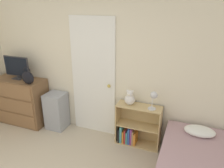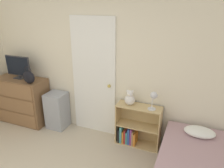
{
  "view_description": "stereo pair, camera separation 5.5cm",
  "coord_description": "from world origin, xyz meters",
  "px_view_note": "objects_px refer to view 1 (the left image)",
  "views": [
    {
      "loc": [
        1.59,
        -1.02,
        2.3
      ],
      "look_at": [
        0.44,
        1.98,
        1.07
      ],
      "focal_mm": 35.0,
      "sensor_mm": 36.0,
      "label": 1
    },
    {
      "loc": [
        1.65,
        -1.0,
        2.3
      ],
      "look_at": [
        0.44,
        1.98,
        1.07
      ],
      "focal_mm": 35.0,
      "sensor_mm": 36.0,
      "label": 2
    }
  ],
  "objects_px": {
    "bookshelf": "(135,128)",
    "teddy_bear": "(130,98)",
    "dresser": "(22,101)",
    "handbag": "(28,78)",
    "desk_lamp": "(154,97)",
    "tv": "(17,67)",
    "storage_bin": "(57,111)"
  },
  "relations": [
    {
      "from": "dresser",
      "to": "handbag",
      "type": "height_order",
      "value": "handbag"
    },
    {
      "from": "tv",
      "to": "desk_lamp",
      "type": "height_order",
      "value": "tv"
    },
    {
      "from": "dresser",
      "to": "bookshelf",
      "type": "xyz_separation_m",
      "value": [
        2.28,
        0.1,
        -0.17
      ]
    },
    {
      "from": "storage_bin",
      "to": "desk_lamp",
      "type": "distance_m",
      "value": 1.9
    },
    {
      "from": "dresser",
      "to": "teddy_bear",
      "type": "xyz_separation_m",
      "value": [
        2.18,
        0.09,
        0.37
      ]
    },
    {
      "from": "tv",
      "to": "storage_bin",
      "type": "xyz_separation_m",
      "value": [
        0.78,
        0.03,
        -0.78
      ]
    },
    {
      "from": "bookshelf",
      "to": "desk_lamp",
      "type": "bearing_deg",
      "value": -9.4
    },
    {
      "from": "handbag",
      "to": "desk_lamp",
      "type": "height_order",
      "value": "handbag"
    },
    {
      "from": "tv",
      "to": "teddy_bear",
      "type": "bearing_deg",
      "value": 1.64
    },
    {
      "from": "bookshelf",
      "to": "teddy_bear",
      "type": "relative_size",
      "value": 2.86
    },
    {
      "from": "handbag",
      "to": "bookshelf",
      "type": "relative_size",
      "value": 0.43
    },
    {
      "from": "tv",
      "to": "bookshelf",
      "type": "relative_size",
      "value": 0.74
    },
    {
      "from": "bookshelf",
      "to": "handbag",
      "type": "bearing_deg",
      "value": -173.22
    },
    {
      "from": "handbag",
      "to": "desk_lamp",
      "type": "xyz_separation_m",
      "value": [
        2.21,
        0.18,
        -0.09
      ]
    },
    {
      "from": "tv",
      "to": "bookshelf",
      "type": "bearing_deg",
      "value": 1.71
    },
    {
      "from": "dresser",
      "to": "handbag",
      "type": "relative_size",
      "value": 3.14
    },
    {
      "from": "desk_lamp",
      "to": "tv",
      "type": "bearing_deg",
      "value": -179.53
    },
    {
      "from": "tv",
      "to": "storage_bin",
      "type": "height_order",
      "value": "tv"
    },
    {
      "from": "handbag",
      "to": "desk_lamp",
      "type": "relative_size",
      "value": 1.05
    },
    {
      "from": "bookshelf",
      "to": "teddy_bear",
      "type": "bearing_deg",
      "value": -176.85
    },
    {
      "from": "tv",
      "to": "bookshelf",
      "type": "distance_m",
      "value": 2.46
    },
    {
      "from": "handbag",
      "to": "teddy_bear",
      "type": "xyz_separation_m",
      "value": [
        1.82,
        0.22,
        -0.2
      ]
    },
    {
      "from": "dresser",
      "to": "desk_lamp",
      "type": "height_order",
      "value": "desk_lamp"
    },
    {
      "from": "storage_bin",
      "to": "teddy_bear",
      "type": "bearing_deg",
      "value": 1.43
    },
    {
      "from": "dresser",
      "to": "bookshelf",
      "type": "distance_m",
      "value": 2.29
    },
    {
      "from": "dresser",
      "to": "teddy_bear",
      "type": "bearing_deg",
      "value": 2.45
    },
    {
      "from": "dresser",
      "to": "handbag",
      "type": "distance_m",
      "value": 0.69
    },
    {
      "from": "handbag",
      "to": "dresser",
      "type": "bearing_deg",
      "value": 160.22
    },
    {
      "from": "teddy_bear",
      "to": "tv",
      "type": "bearing_deg",
      "value": -178.36
    },
    {
      "from": "dresser",
      "to": "storage_bin",
      "type": "xyz_separation_m",
      "value": [
        0.76,
        0.06,
        -0.11
      ]
    },
    {
      "from": "tv",
      "to": "bookshelf",
      "type": "xyz_separation_m",
      "value": [
        2.3,
        0.07,
        -0.85
      ]
    },
    {
      "from": "storage_bin",
      "to": "desk_lamp",
      "type": "xyz_separation_m",
      "value": [
        1.81,
        -0.01,
        0.59
      ]
    }
  ]
}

